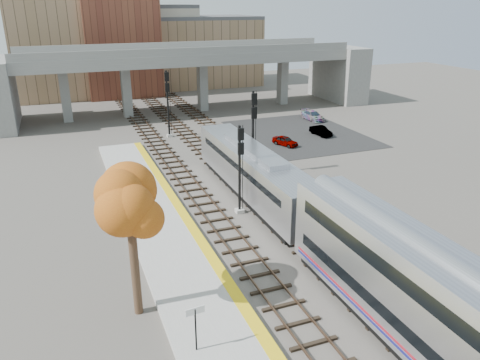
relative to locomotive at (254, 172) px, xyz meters
name	(u,v)px	position (x,y,z in m)	size (l,w,h in m)	color
ground	(313,271)	(-1.00, -11.58, -2.28)	(160.00, 160.00, 0.00)	#47423D
platform	(197,294)	(-8.25, -11.58, -2.10)	(4.50, 60.00, 0.35)	#9E9E99
yellow_strip	(229,284)	(-6.35, -11.58, -1.92)	(0.70, 60.00, 0.01)	yellow
tracks	(248,193)	(-0.07, 0.92, -2.20)	(10.70, 95.00, 0.25)	black
overpass	(188,71)	(3.92, 33.42, 3.53)	(54.00, 12.00, 9.50)	slate
buildings_far	(136,45)	(0.26, 54.99, 5.60)	(43.00, 21.00, 20.60)	#9A7959
parking_lot	(299,133)	(13.00, 16.42, -2.26)	(14.00, 18.00, 0.04)	black
locomotive	(254,172)	(0.00, 0.00, 0.00)	(3.02, 19.05, 4.10)	#A8AAB2
signal_mast_near	(240,172)	(-2.10, -2.35, 1.08)	(0.60, 0.64, 6.85)	#9E9E99
signal_mast_mid	(253,134)	(2.00, 4.89, 1.75)	(0.60, 0.64, 7.83)	#9E9E99
signal_mast_far	(168,104)	(-2.10, 20.71, 1.71)	(0.60, 0.64, 7.79)	#9E9E99
station_sign	(195,320)	(-9.54, -15.98, -0.30)	(0.90, 0.14, 2.27)	black
tree	(129,203)	(-11.43, -11.79, 3.92)	(3.60, 3.60, 8.35)	#382619
car_a	(285,141)	(9.08, 12.39, -1.71)	(1.25, 3.11, 1.06)	#99999E
car_b	(321,131)	(14.97, 14.63, -1.69)	(1.16, 3.33, 1.10)	#99999E
car_c	(313,116)	(17.95, 21.85, -1.63)	(1.71, 4.21, 1.22)	#99999E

